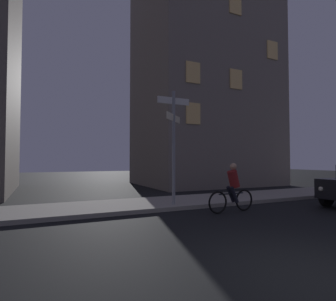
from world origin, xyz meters
TOP-DOWN VIEW (x-y plane):
  - ground_plane at (0.00, 0.00)m, footprint 80.00×80.00m
  - sidewalk_kerb at (0.00, 6.86)m, footprint 40.00×2.64m
  - signpost at (0.70, 6.03)m, footprint 1.26×1.01m
  - cyclist at (2.14, 4.57)m, footprint 1.82×0.34m
  - building_right_block at (7.13, 13.99)m, footprint 9.07×7.10m

SIDE VIEW (x-z plane):
  - ground_plane at x=0.00m, z-range 0.00..0.00m
  - sidewalk_kerb at x=0.00m, z-range 0.00..0.14m
  - cyclist at x=2.14m, z-range -0.06..1.55m
  - signpost at x=0.70m, z-range 0.47..4.52m
  - building_right_block at x=7.13m, z-range 0.00..14.62m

